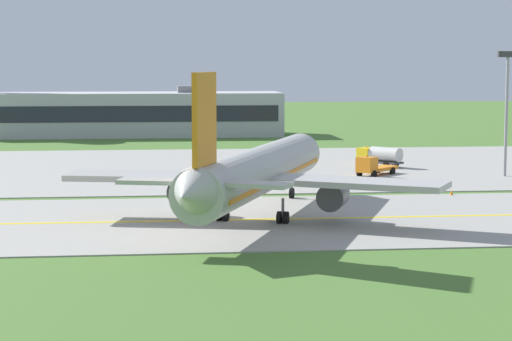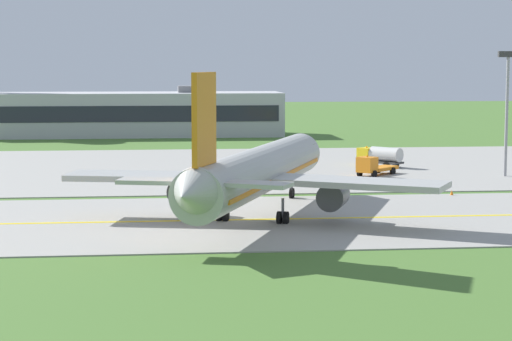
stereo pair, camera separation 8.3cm
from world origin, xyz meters
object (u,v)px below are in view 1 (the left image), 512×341
service_truck_baggage (380,155)px  apron_light_mast (507,98)px  airplane_lead (257,172)px  service_truck_fuel (372,166)px

service_truck_baggage → apron_light_mast: bearing=-44.4°
service_truck_baggage → apron_light_mast: (12.17, -11.92, 7.79)m
airplane_lead → apron_light_mast: (32.46, 28.30, 5.19)m
airplane_lead → service_truck_baggage: airplane_lead is taller
airplane_lead → apron_light_mast: apron_light_mast is taller
service_truck_fuel → service_truck_baggage: bearing=71.8°
airplane_lead → service_truck_fuel: (17.07, 30.46, -2.95)m
service_truck_baggage → apron_light_mast: 18.74m
airplane_lead → service_truck_fuel: 35.04m
service_truck_baggage → apron_light_mast: size_ratio=0.40×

